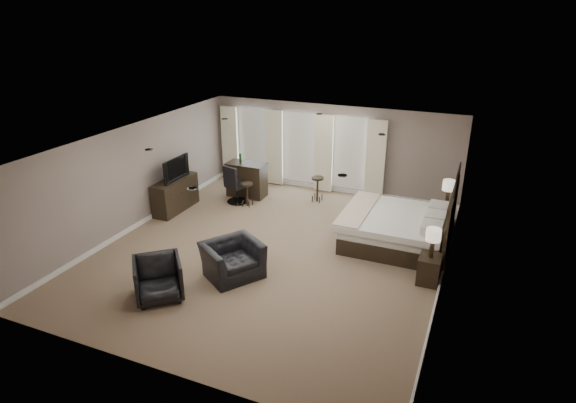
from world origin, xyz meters
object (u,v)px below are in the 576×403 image
at_px(nightstand_far, 445,215).
at_px(dresser, 175,195).
at_px(armchair_near, 232,254).
at_px(bar_stool_left, 247,195).
at_px(lamp_far, 448,193).
at_px(nightstand_near, 429,269).
at_px(desk_chair, 237,184).
at_px(bar_stool_right, 317,189).
at_px(lamp_near, 432,243).
at_px(bar_counter, 247,179).
at_px(tv, 174,177).
at_px(bed, 400,215).
at_px(armchair_far, 158,277).

distance_m(nightstand_far, dresser, 7.14).
relative_size(armchair_near, bar_stool_left, 1.65).
height_order(nightstand_far, lamp_far, lamp_far).
bearing_deg(bar_stool_left, armchair_near, -67.29).
relative_size(nightstand_near, dresser, 0.38).
relative_size(lamp_far, desk_chair, 0.57).
height_order(lamp_far, bar_stool_right, lamp_far).
distance_m(lamp_near, armchair_near, 4.03).
bearing_deg(nightstand_far, bar_counter, -179.42).
xyz_separation_m(lamp_far, bar_counter, (-5.61, -0.06, -0.41)).
xyz_separation_m(lamp_near, dresser, (-6.92, 1.14, -0.44)).
height_order(tv, bar_stool_right, tv).
bearing_deg(tv, nightstand_near, -99.35).
xyz_separation_m(dresser, bar_counter, (1.31, 1.70, 0.06)).
xyz_separation_m(nightstand_far, tv, (-6.92, -1.76, 0.66)).
relative_size(tv, bar_counter, 0.93).
bearing_deg(armchair_near, nightstand_near, -37.27).
relative_size(nightstand_far, desk_chair, 0.53).
relative_size(nightstand_far, bar_counter, 0.52).
distance_m(tv, armchair_near, 4.00).
bearing_deg(bar_stool_right, nightstand_far, -5.31).
xyz_separation_m(lamp_near, lamp_far, (0.00, 2.90, 0.03)).
relative_size(armchair_near, desk_chair, 1.01).
xyz_separation_m(bed, bar_counter, (-4.72, 1.39, -0.25)).
xyz_separation_m(lamp_far, bar_stool_left, (-5.24, -0.76, -0.57)).
bearing_deg(armchair_far, lamp_far, 8.65).
distance_m(lamp_far, bar_counter, 5.63).
distance_m(dresser, tv, 0.51).
bearing_deg(bar_stool_right, lamp_far, -5.31).
bearing_deg(bar_stool_right, armchair_far, -101.10).
distance_m(bed, bar_stool_left, 4.42).
distance_m(armchair_far, desk_chair, 4.94).
bearing_deg(lamp_far, lamp_near, -90.00).
bearing_deg(nightstand_near, lamp_near, 0.00).
distance_m(tv, bar_counter, 2.20).
relative_size(nightstand_near, tv, 0.54).
bearing_deg(lamp_near, bar_stool_left, 157.79).
distance_m(dresser, armchair_far, 4.34).
relative_size(lamp_near, desk_chair, 0.55).
bearing_deg(bed, bar_stool_right, 146.23).
distance_m(lamp_near, lamp_far, 2.90).
distance_m(nightstand_near, bar_counter, 6.29).
xyz_separation_m(lamp_near, bar_stool_right, (-3.55, 3.23, -0.52)).
distance_m(nightstand_near, tv, 7.05).
distance_m(nightstand_far, bar_stool_left, 5.29).
xyz_separation_m(bed, bar_stool_right, (-2.66, 1.78, -0.39)).
relative_size(lamp_far, armchair_far, 0.72).
height_order(nightstand_near, desk_chair, desk_chair).
bearing_deg(armchair_far, desk_chair, 60.10).
relative_size(lamp_near, armchair_far, 0.69).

